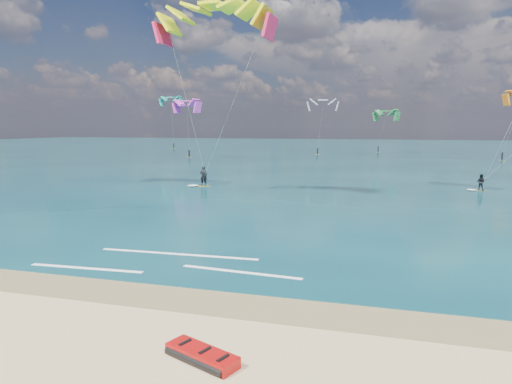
% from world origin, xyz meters
% --- Properties ---
extents(ground, '(320.00, 320.00, 0.00)m').
position_xyz_m(ground, '(0.00, 40.00, 0.00)').
color(ground, tan).
rests_on(ground, ground).
extents(wet_sand_strip, '(320.00, 2.40, 0.01)m').
position_xyz_m(wet_sand_strip, '(0.00, 3.00, 0.00)').
color(wet_sand_strip, brown).
rests_on(wet_sand_strip, ground).
extents(sea, '(320.00, 200.00, 0.04)m').
position_xyz_m(sea, '(0.00, 104.00, 0.02)').
color(sea, '#0A313B').
rests_on(sea, ground).
extents(packed_kite_mid, '(2.52, 1.81, 0.37)m').
position_xyz_m(packed_kite_mid, '(4.72, -0.93, 0.00)').
color(packed_kite_mid, '#AB0D0B').
rests_on(packed_kite_mid, ground).
extents(kitesurfer_main, '(12.91, 9.23, 17.88)m').
position_xyz_m(kitesurfer_main, '(-6.31, 27.96, 9.12)').
color(kitesurfer_main, '#C1DA19').
rests_on(kitesurfer_main, sea).
extents(shoreline_foam, '(12.00, 3.63, 0.01)m').
position_xyz_m(shoreline_foam, '(0.03, 6.70, 0.04)').
color(shoreline_foam, white).
rests_on(shoreline_foam, ground).
extents(distant_kites, '(81.90, 33.98, 13.48)m').
position_xyz_m(distant_kites, '(-8.03, 84.32, 5.75)').
color(distant_kites, '#D63FC7').
rests_on(distant_kites, ground).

